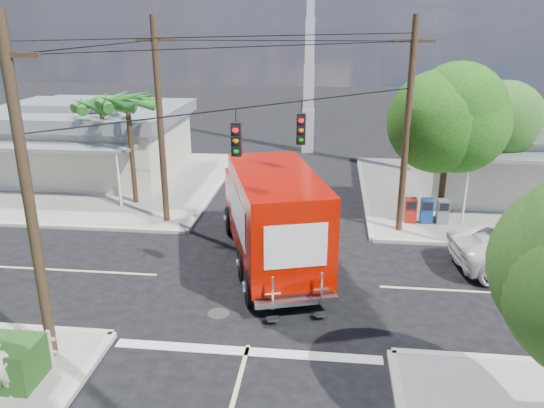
# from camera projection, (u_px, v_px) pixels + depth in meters

# --- Properties ---
(ground) EXTENTS (120.00, 120.00, 0.00)m
(ground) POSITION_uv_depth(u_px,v_px,m) (266.00, 281.00, 18.81)
(ground) COLOR black
(ground) RESTS_ON ground
(sidewalk_ne) EXTENTS (14.12, 14.12, 0.14)m
(sidewalk_ne) POSITION_uv_depth(u_px,v_px,m) (496.00, 195.00, 27.85)
(sidewalk_ne) COLOR gray
(sidewalk_ne) RESTS_ON ground
(sidewalk_nw) EXTENTS (14.12, 14.12, 0.14)m
(sidewalk_nw) POSITION_uv_depth(u_px,v_px,m) (100.00, 182.00, 30.16)
(sidewalk_nw) COLOR gray
(sidewalk_nw) RESTS_ON ground
(road_markings) EXTENTS (32.00, 32.00, 0.01)m
(road_markings) POSITION_uv_depth(u_px,v_px,m) (260.00, 301.00, 17.42)
(road_markings) COLOR beige
(road_markings) RESTS_ON ground
(building_ne) EXTENTS (11.80, 10.20, 4.50)m
(building_ne) POSITION_uv_depth(u_px,v_px,m) (528.00, 150.00, 27.97)
(building_ne) COLOR silver
(building_ne) RESTS_ON sidewalk_ne
(building_nw) EXTENTS (10.80, 10.20, 4.30)m
(building_nw) POSITION_uv_depth(u_px,v_px,m) (89.00, 139.00, 31.07)
(building_nw) COLOR beige
(building_nw) RESTS_ON sidewalk_nw
(radio_tower) EXTENTS (0.80, 0.80, 17.00)m
(radio_tower) POSITION_uv_depth(u_px,v_px,m) (309.00, 70.00, 35.71)
(radio_tower) COLOR silver
(radio_tower) RESTS_ON ground
(tree_ne_front) EXTENTS (4.21, 4.14, 6.66)m
(tree_ne_front) POSITION_uv_depth(u_px,v_px,m) (450.00, 118.00, 22.84)
(tree_ne_front) COLOR #422D1C
(tree_ne_front) RESTS_ON sidewalk_ne
(tree_ne_back) EXTENTS (3.77, 3.66, 5.82)m
(tree_ne_back) POSITION_uv_depth(u_px,v_px,m) (496.00, 124.00, 24.82)
(tree_ne_back) COLOR #422D1C
(tree_ne_back) RESTS_ON sidewalk_ne
(palm_nw_front) EXTENTS (3.01, 3.08, 5.59)m
(palm_nw_front) POSITION_uv_depth(u_px,v_px,m) (127.00, 104.00, 25.01)
(palm_nw_front) COLOR #422D1C
(palm_nw_front) RESTS_ON sidewalk_nw
(palm_nw_back) EXTENTS (3.01, 3.08, 5.19)m
(palm_nw_back) POSITION_uv_depth(u_px,v_px,m) (101.00, 106.00, 26.75)
(palm_nw_back) COLOR #422D1C
(palm_nw_back) RESTS_ON sidewalk_nw
(utility_poles) EXTENTS (12.00, 10.68, 9.00)m
(utility_poles) POSITION_uv_depth(u_px,v_px,m) (227.00, 141.00, 18.96)
(utility_poles) COLOR #473321
(utility_poles) RESTS_ON ground
(vending_boxes) EXTENTS (1.90, 0.50, 1.10)m
(vending_boxes) POSITION_uv_depth(u_px,v_px,m) (427.00, 211.00, 23.72)
(vending_boxes) COLOR #A51C11
(vending_boxes) RESTS_ON sidewalk_ne
(delivery_truck) EXTENTS (4.97, 9.07, 3.77)m
(delivery_truck) POSITION_uv_depth(u_px,v_px,m) (272.00, 216.00, 19.60)
(delivery_truck) COLOR black
(delivery_truck) RESTS_ON ground
(parked_car) EXTENTS (6.50, 3.51, 1.73)m
(parked_car) POSITION_uv_depth(u_px,v_px,m) (539.00, 249.00, 19.30)
(parked_car) COLOR silver
(parked_car) RESTS_ON ground
(pedestrian) EXTENTS (0.68, 0.61, 1.55)m
(pedestrian) POSITION_uv_depth(u_px,v_px,m) (0.00, 370.00, 12.50)
(pedestrian) COLOR beige
(pedestrian) RESTS_ON sidewalk_sw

